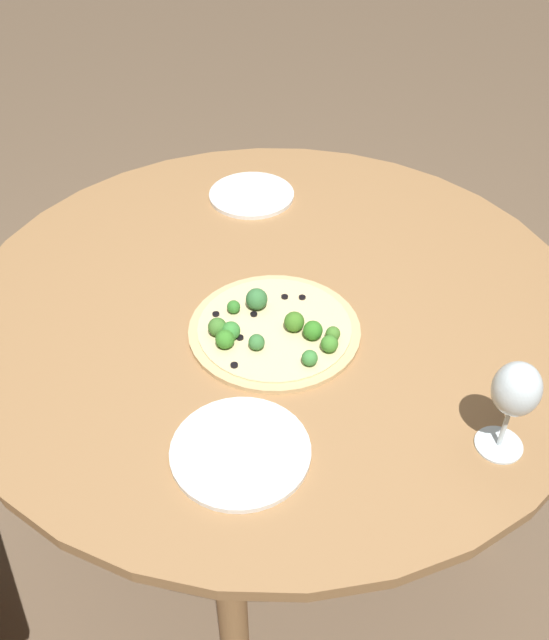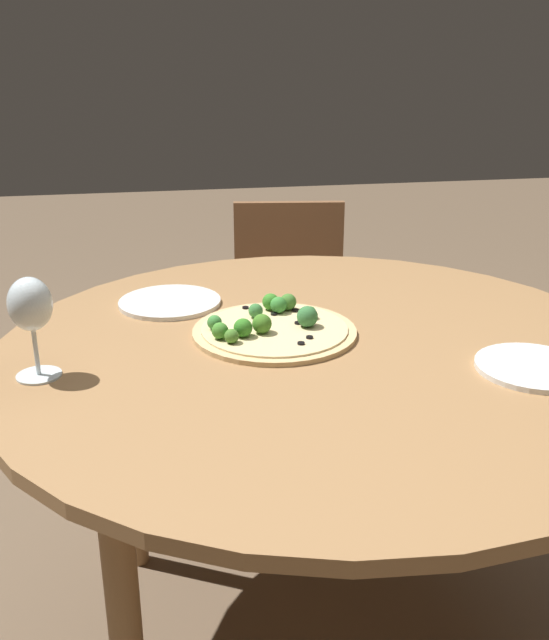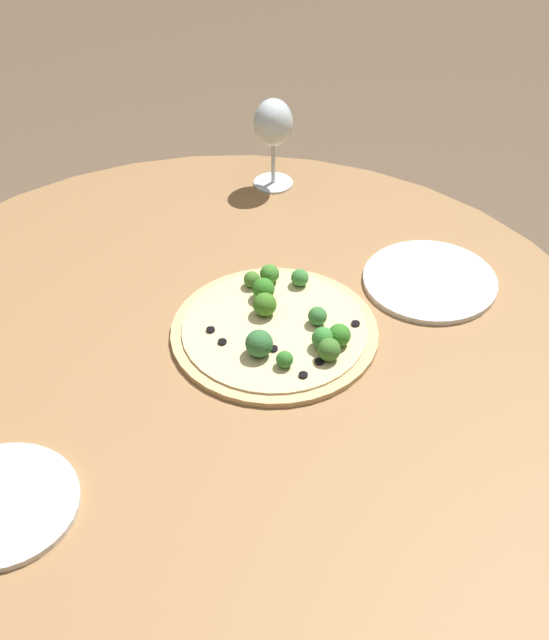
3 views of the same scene
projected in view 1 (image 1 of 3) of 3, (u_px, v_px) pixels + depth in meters
ground_plane at (275, 515)px, 1.96m from camera, size 12.00×12.00×0.00m
dining_table at (275, 324)px, 1.50m from camera, size 1.28×1.28×0.78m
pizza at (273, 328)px, 1.36m from camera, size 0.33×0.33×0.06m
wine_glass at (516, 392)px, 1.08m from camera, size 0.08×0.08×0.18m
plate_near at (240, 451)px, 1.15m from camera, size 0.23×0.23×0.01m
plate_far at (252, 195)px, 1.74m from camera, size 0.21×0.21×0.01m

